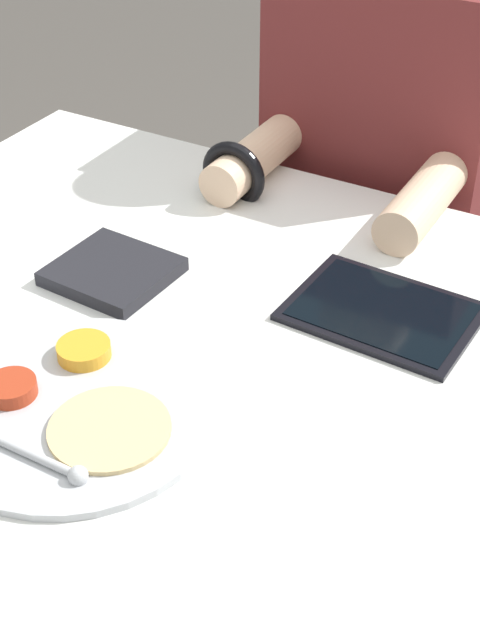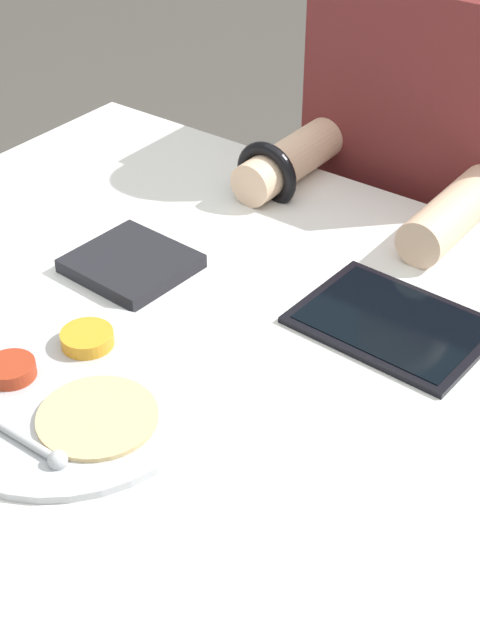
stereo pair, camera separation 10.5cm
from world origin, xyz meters
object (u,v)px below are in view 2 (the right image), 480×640
at_px(thali_tray, 70,392).
at_px(tablet_device, 393,323).
at_px(red_notebook, 131,264).
at_px(person_diner, 412,251).

relative_size(thali_tray, tablet_device, 1.34).
distance_m(red_notebook, person_diner, 0.61).
xyz_separation_m(thali_tray, red_notebook, (-0.12, 0.24, 0.00)).
bearing_deg(red_notebook, thali_tray, -62.78).
bearing_deg(person_diner, tablet_device, -67.60).
bearing_deg(red_notebook, tablet_device, 15.87).
height_order(tablet_device, person_diner, person_diner).
bearing_deg(thali_tray, tablet_device, 55.78).
xyz_separation_m(thali_tray, tablet_device, (0.23, 0.34, -0.00)).
distance_m(thali_tray, red_notebook, 0.27).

